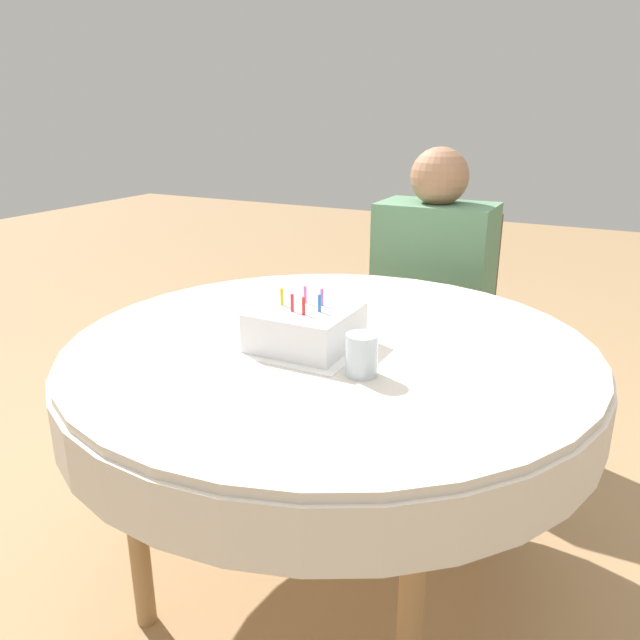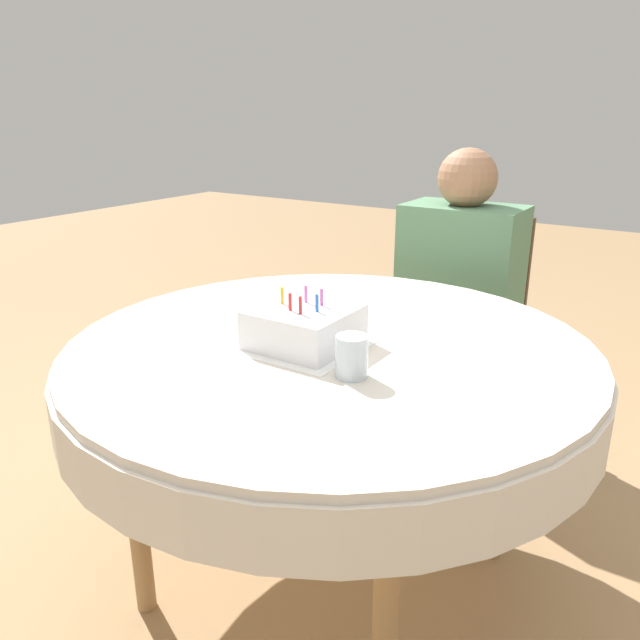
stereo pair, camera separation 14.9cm
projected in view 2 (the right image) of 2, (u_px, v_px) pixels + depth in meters
The scene contains 7 objects.
ground_plane at pixel (329, 579), 1.75m from camera, with size 12.00×12.00×0.00m, color #A37F56.
dining_table at pixel (330, 372), 1.54m from camera, with size 1.29×1.29×0.72m.
chair at pixel (463, 319), 2.42m from camera, with size 0.44×0.44×0.86m.
person at pixel (459, 273), 2.28m from camera, with size 0.42×0.36×1.12m.
napkin at pixel (305, 345), 1.49m from camera, with size 0.27×0.27×0.00m.
birthday_cake at pixel (304, 326), 1.47m from camera, with size 0.22×0.22×0.13m.
drinking_glass at pixel (352, 356), 1.30m from camera, with size 0.07×0.07×0.09m.
Camera 2 is at (0.76, -1.20, 1.26)m, focal length 35.00 mm.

